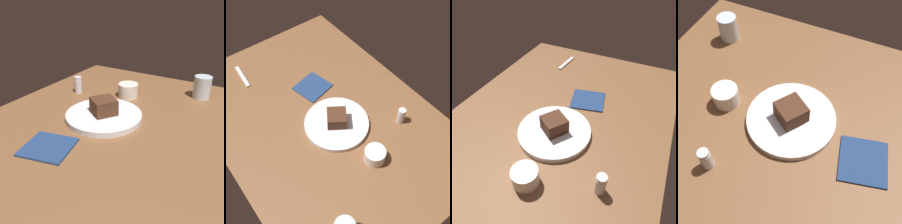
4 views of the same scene
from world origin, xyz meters
TOP-DOWN VIEW (x-y plane):
  - dining_table at (0.00, 0.00)cm, footprint 120.00×84.00cm
  - dessert_plate at (-6.45, -2.45)cm, footprint 26.72×26.72cm
  - chocolate_cake_slice at (-6.47, -2.49)cm, footprint 10.85×10.82cm
  - salt_shaker at (-20.98, -24.88)cm, footprint 3.28×3.28cm
  - coffee_cup at (-27.94, -4.13)cm, footprint 8.13×8.13cm
  - dessert_spoon at (42.71, 15.99)cm, footprint 15.10×3.07cm
  - folded_napkin at (17.10, -6.53)cm, footprint 15.99×16.46cm

SIDE VIEW (x-z plane):
  - dining_table at x=0.00cm, z-range 0.00..3.00cm
  - folded_napkin at x=17.10cm, z-range 3.00..3.60cm
  - dessert_spoon at x=42.71cm, z-range 3.00..3.70cm
  - dessert_plate at x=-6.45cm, z-range 3.00..4.99cm
  - coffee_cup at x=-27.94cm, z-range 3.00..8.79cm
  - salt_shaker at x=-20.98cm, z-range 2.95..10.21cm
  - chocolate_cake_slice at x=-6.47cm, z-range 4.99..10.48cm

